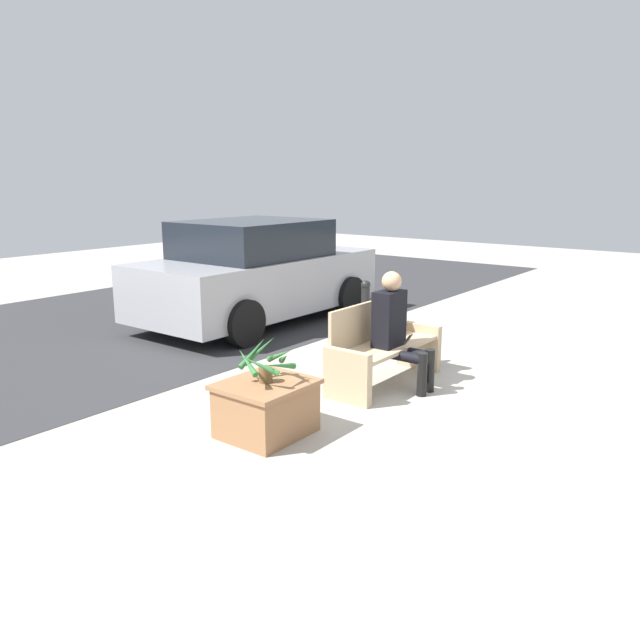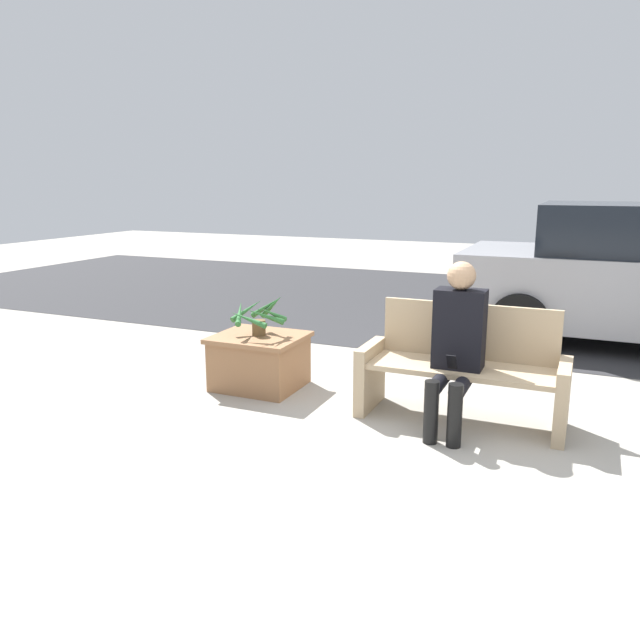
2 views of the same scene
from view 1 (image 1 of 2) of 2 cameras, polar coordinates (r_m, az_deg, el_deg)
The scene contains 8 objects.
ground_plane at distance 6.46m, azimuth 11.38°, elevation -7.24°, with size 30.00×30.00×0.00m, color #9E998E.
road_surface at distance 10.00m, azimuth -17.84°, elevation -0.40°, with size 20.00×6.00×0.01m, color #2D2D30.
bench at distance 6.78m, azimuth 5.65°, elevation -2.51°, with size 1.55×0.54×0.88m.
person_seated at distance 6.60m, azimuth 7.01°, elevation -0.56°, with size 0.37×0.62×1.24m.
planter_box at distance 5.48m, azimuth -4.95°, elevation -7.85°, with size 0.77×0.68×0.48m.
potted_plant at distance 5.35m, azimuth -4.95°, elevation -3.82°, with size 0.51×0.49×0.37m.
parked_car at distance 9.66m, azimuth -5.86°, elevation 4.29°, with size 3.92×1.98×1.57m.
bollard_post at distance 9.12m, azimuth 4.17°, elevation 1.46°, with size 0.14×0.14×0.75m.
Camera 1 is at (-5.48, -2.62, 2.19)m, focal length 35.00 mm.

